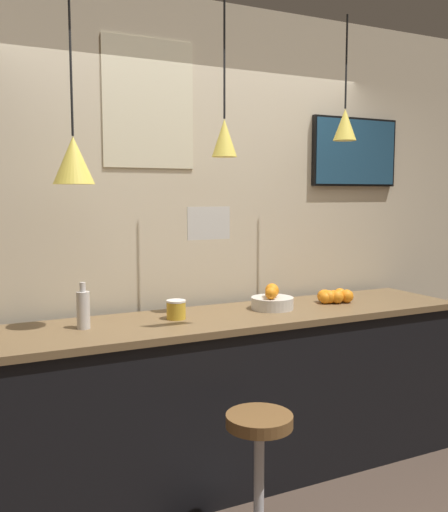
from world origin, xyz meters
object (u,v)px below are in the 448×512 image
(fruit_bowl, at_px, (272,300))
(mounted_tv, at_px, (355,152))
(juice_bottle, at_px, (83,309))
(spread_jar, at_px, (176,310))
(bar_stool, at_px, (259,460))

(fruit_bowl, height_order, mounted_tv, mounted_tv)
(mounted_tv, bearing_deg, juice_bottle, -170.41)
(juice_bottle, xyz_separation_m, mounted_tv, (2.06, 0.35, 0.90))
(spread_jar, relative_size, mounted_tv, 0.15)
(spread_jar, bearing_deg, mounted_tv, 12.76)
(bar_stool, relative_size, juice_bottle, 2.68)
(bar_stool, bearing_deg, spread_jar, 101.08)
(juice_bottle, relative_size, mounted_tv, 0.34)
(juice_bottle, bearing_deg, bar_stool, -46.94)
(spread_jar, xyz_separation_m, mounted_tv, (1.53, 0.35, 0.95))
(juice_bottle, relative_size, spread_jar, 2.23)
(bar_stool, bearing_deg, juice_bottle, 133.06)
(fruit_bowl, relative_size, spread_jar, 2.37)
(juice_bottle, bearing_deg, mounted_tv, 9.59)
(fruit_bowl, bearing_deg, bar_stool, -125.03)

